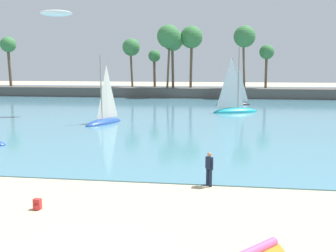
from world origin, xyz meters
TOP-DOWN VIEW (x-y plane):
  - sea at (0.00, 54.96)m, footprint 220.00×92.70m
  - palm_headland at (0.18, 61.20)m, footprint 116.34×6.54m
  - person_at_waterline at (3.39, 8.55)m, footprint 0.39×0.44m
  - backpack_by_trailer at (-3.33, 4.57)m, footprint 0.32×0.29m
  - sailboat_mid_bay at (5.67, 47.64)m, footprint 5.24×2.36m
  - sailboat_toward_headland at (-7.64, 27.18)m, footprint 3.35×5.15m
  - sailboat_far_left at (5.48, 38.36)m, footprint 6.09×3.98m
  - kite_aloft_high_over_bay at (-14.74, 32.90)m, footprint 3.80×2.26m

SIDE VIEW (x-z plane):
  - sea at x=0.00m, z-range 0.00..0.06m
  - backpack_by_trailer at x=-3.33m, z-range -0.01..0.43m
  - sailboat_toward_headland at x=-7.64m, z-range -2.89..4.31m
  - sailboat_mid_bay at x=5.67m, z-range -2.94..4.38m
  - sailboat_far_left at x=5.48m, z-range -3.43..5.09m
  - person_at_waterline at x=3.39m, z-range 0.06..1.73m
  - palm_headland at x=0.18m, z-range -3.39..9.65m
  - kite_aloft_high_over_bay at x=-14.74m, z-range 11.12..12.04m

